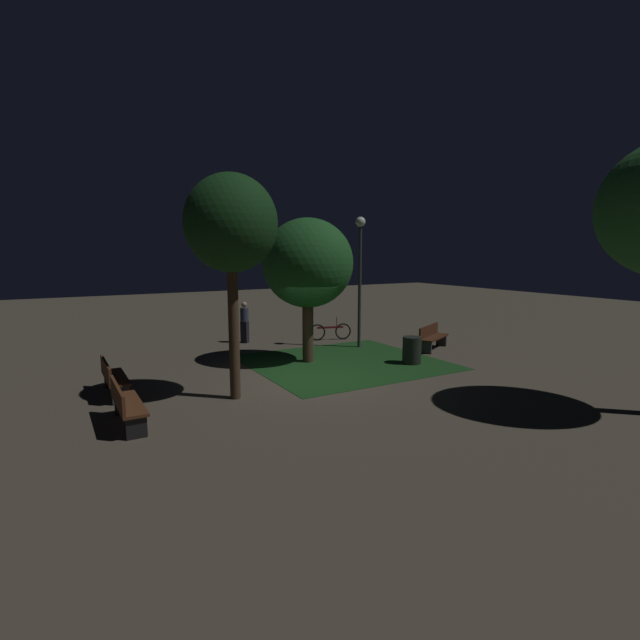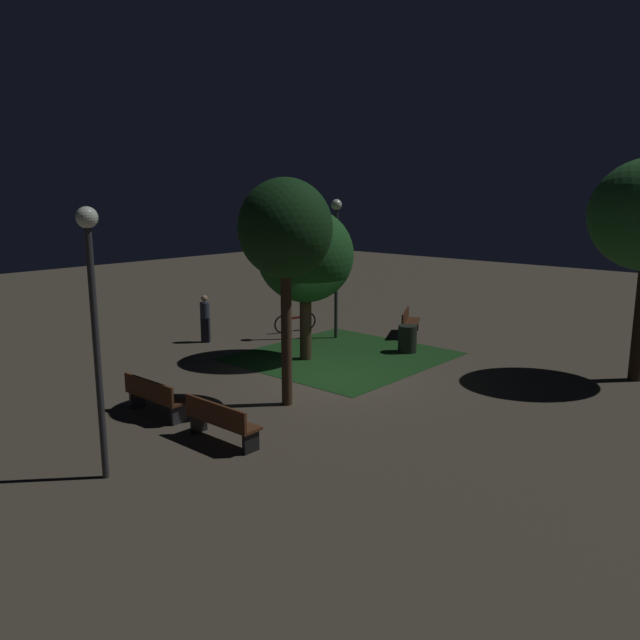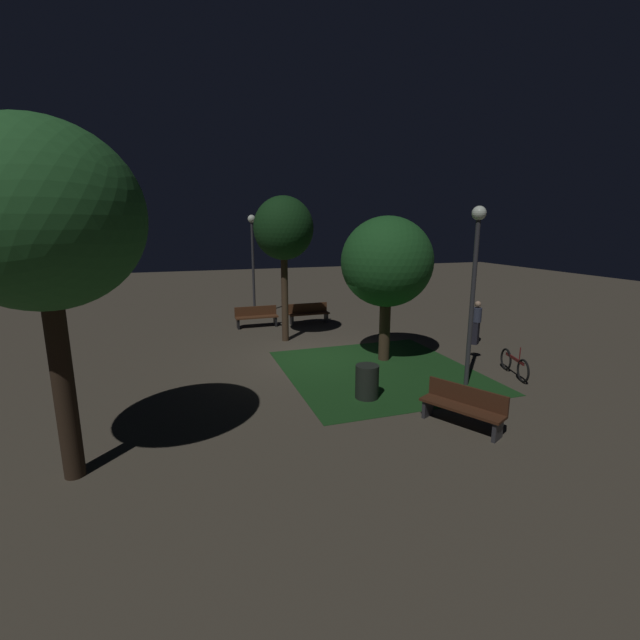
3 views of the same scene
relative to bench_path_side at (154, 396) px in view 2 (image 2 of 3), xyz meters
name	(u,v)px [view 2 (image 2 of 3)]	position (x,y,z in m)	size (l,w,h in m)	color
ground_plane	(337,377)	(1.17, 5.04, -0.48)	(60.00, 60.00, 0.00)	#4C4438
grass_lawn	(342,356)	(-0.15, 6.85, -0.48)	(5.47, 5.85, 0.01)	#194219
bench_path_side	(154,396)	(0.00, 0.00, 0.00)	(1.81, 0.51, 0.88)	#512D19
bench_corner	(220,420)	(2.33, 0.00, 0.00)	(1.81, 0.50, 0.88)	#512D19
bench_by_lamp	(409,322)	(-0.27, 10.70, 0.00)	(1.26, 1.82, 0.88)	#422314
tree_right_canopy	(285,230)	(1.68, 2.56, 3.64)	(2.16, 2.16, 5.31)	#423021
tree_back_right	(305,256)	(-0.79, 5.87, 2.66)	(2.85, 2.85, 4.57)	#423021
lamp_post_plaza_west	(93,300)	(2.01, -2.36, 2.73)	(0.36, 0.36, 4.75)	#333338
lamp_post_near_wall	(336,246)	(-1.92, 8.63, 2.73)	(0.36, 0.36, 4.76)	#333338
trash_bin	(407,339)	(1.05, 8.62, -0.05)	(0.59, 0.59, 0.86)	black
bicycle	(295,322)	(-3.68, 8.44, -0.14)	(0.56, 1.67, 0.93)	black
pedestrian	(205,317)	(-4.82, 5.23, 0.37)	(0.34, 0.33, 1.61)	black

